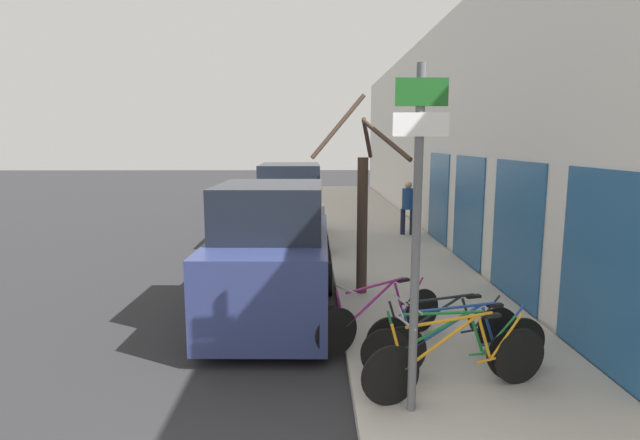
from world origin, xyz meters
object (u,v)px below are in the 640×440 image
Objects in this scene: bicycle_3 at (445,330)px; parked_car_0 at (272,258)px; parked_car_1 at (290,210)px; bicycle_1 at (450,350)px; signpost at (417,226)px; bicycle_0 at (458,361)px; street_tree at (362,209)px; bicycle_4 at (382,317)px; pedestrian_near at (408,204)px; bicycle_2 at (463,342)px.

bicycle_3 is 3.19m from parked_car_0.
bicycle_3 is at bearing -73.53° from parked_car_1.
bicycle_3 is (0.12, 0.69, -0.01)m from bicycle_1.
signpost is at bearing 139.37° from bicycle_3.
street_tree is at bearing -5.65° from bicycle_0.
street_tree reaches higher than parked_car_1.
bicycle_0 is at bearing 172.01° from bicycle_4.
bicycle_3 is at bearing -22.93° from bicycle_0.
pedestrian_near is (1.29, 9.98, 0.56)m from bicycle_0.
pedestrian_near is (3.61, 1.09, 0.03)m from parked_car_1.
bicycle_4 is 8.74m from pedestrian_near.
bicycle_3 is (-0.11, 0.45, -0.01)m from bicycle_2.
bicycle_3 is 9.05m from pedestrian_near.
parked_car_0 reaches higher than bicycle_1.
parked_car_0 reaches higher than bicycle_3.
signpost is 4.28m from street_tree.
bicycle_1 is 8.88m from parked_car_1.
bicycle_1 reaches higher than bicycle_3.
bicycle_3 is 0.92m from bicycle_4.
bicycle_1 is 1.13× the size of bicycle_4.
street_tree is (-0.85, 2.89, 1.27)m from bicycle_3.
parked_car_1 reaches higher than bicycle_4.
signpost reaches higher than bicycle_3.
street_tree is at bearing 6.55° from bicycle_2.
bicycle_4 is at bearing 35.42° from bicycle_2.
parked_car_0 is (-1.69, 1.47, 0.53)m from bicycle_4.
parked_car_0 is 2.53× the size of pedestrian_near.
bicycle_1 is 0.58× the size of street_tree.
pedestrian_near is at bearing 71.53° from street_tree.
pedestrian_near is 6.43m from street_tree.
signpost is 1.67× the size of bicycle_1.
bicycle_2 is 1.35× the size of pedestrian_near.
street_tree is (-0.73, 3.91, 1.24)m from bicycle_0.
signpost reaches higher than bicycle_1.
bicycle_1 is at bearing 157.18° from bicycle_3.
bicycle_1 is 1.33m from bicycle_4.
parked_car_1 is 3.77m from pedestrian_near.
bicycle_3 is 0.58× the size of street_tree.
bicycle_4 is at bearing -39.92° from parked_car_0.
bicycle_1 is at bearing -16.81° from bicycle_0.
bicycle_4 is at bearing 8.22° from bicycle_0.
bicycle_0 is at bearing -76.15° from parked_car_1.
parked_car_1 is (-2.32, 8.55, 0.56)m from bicycle_1.
bicycle_3 is (0.12, 1.03, -0.03)m from bicycle_0.
bicycle_0 reaches higher than bicycle_2.
parked_car_0 is at bearing 16.43° from bicycle_4.
bicycle_0 is at bearing 30.35° from signpost.
signpost is at bearing 141.02° from bicycle_1.
pedestrian_near is at bearing -45.50° from bicycle_4.
bicycle_2 is 3.56m from parked_car_0.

